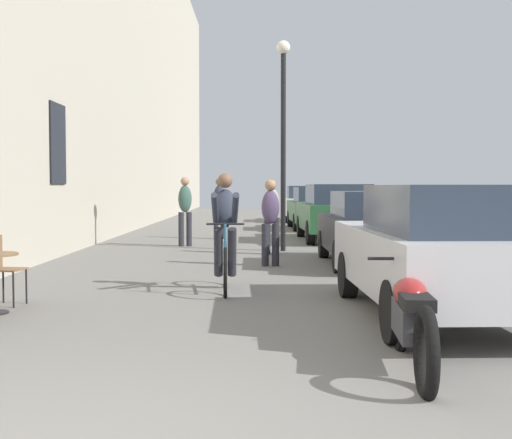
{
  "coord_description": "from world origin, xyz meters",
  "views": [
    {
      "loc": [
        1.01,
        -3.7,
        1.51
      ],
      "look_at": [
        0.99,
        10.44,
        0.84
      ],
      "focal_mm": 48.66,
      "sensor_mm": 36.0,
      "label": 1
    }
  ],
  "objects": [
    {
      "name": "street_lamp",
      "position": [
        1.65,
        12.53,
        3.11
      ],
      "size": [
        0.32,
        0.32,
        4.9
      ],
      "color": "black",
      "rests_on": "ground_plane"
    },
    {
      "name": "parked_car_second",
      "position": [
        3.21,
        9.57,
        0.74
      ],
      "size": [
        1.71,
        4.01,
        1.42
      ],
      "color": "black",
      "rests_on": "ground_plane"
    },
    {
      "name": "parked_car_third",
      "position": [
        3.23,
        15.63,
        0.82
      ],
      "size": [
        1.95,
        4.47,
        1.58
      ],
      "color": "#23512D",
      "rests_on": "ground_plane"
    },
    {
      "name": "pedestrian_far",
      "position": [
        -0.79,
        13.85,
        0.99
      ],
      "size": [
        0.37,
        0.29,
        1.76
      ],
      "color": "#26262D",
      "rests_on": "ground_plane"
    },
    {
      "name": "cyclist_on_bicycle",
      "position": [
        0.56,
        6.37,
        0.81
      ],
      "size": [
        0.52,
        1.76,
        1.74
      ],
      "color": "black",
      "rests_on": "ground_plane"
    },
    {
      "name": "parked_car_fifth",
      "position": [
        3.15,
        26.66,
        0.8
      ],
      "size": [
        1.87,
        4.36,
        1.55
      ],
      "color": "beige",
      "rests_on": "ground_plane"
    },
    {
      "name": "parked_motorcycle",
      "position": [
        2.3,
        1.99,
        0.4
      ],
      "size": [
        0.62,
        2.15,
        0.92
      ],
      "color": "black",
      "rests_on": "ground_plane"
    },
    {
      "name": "parked_car_fourth",
      "position": [
        3.13,
        20.9,
        0.78
      ],
      "size": [
        1.86,
        4.24,
        1.5
      ],
      "color": "#23512D",
      "rests_on": "ground_plane"
    },
    {
      "name": "pedestrian_near",
      "position": [
        1.29,
        9.44,
        0.93
      ],
      "size": [
        0.37,
        0.29,
        1.65
      ],
      "color": "#26262D",
      "rests_on": "ground_plane"
    },
    {
      "name": "cafe_chair_mid_toward_wall",
      "position": [
        -2.22,
        5.07,
        0.52
      ],
      "size": [
        0.44,
        0.44,
        0.89
      ],
      "color": "black",
      "rests_on": "ground_plane"
    },
    {
      "name": "pedestrian_mid",
      "position": [
        1.36,
        11.73,
        0.95
      ],
      "size": [
        0.35,
        0.26,
        1.69
      ],
      "color": "#26262D",
      "rests_on": "ground_plane"
    },
    {
      "name": "parked_car_nearest",
      "position": [
        3.12,
        4.21,
        0.79
      ],
      "size": [
        1.92,
        4.35,
        1.53
      ],
      "color": "#B7B7BC",
      "rests_on": "ground_plane"
    },
    {
      "name": "pedestrian_furthest",
      "position": [
        -0.05,
        16.34,
        0.99
      ],
      "size": [
        0.36,
        0.26,
        1.76
      ],
      "color": "#26262D",
      "rests_on": "ground_plane"
    }
  ]
}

